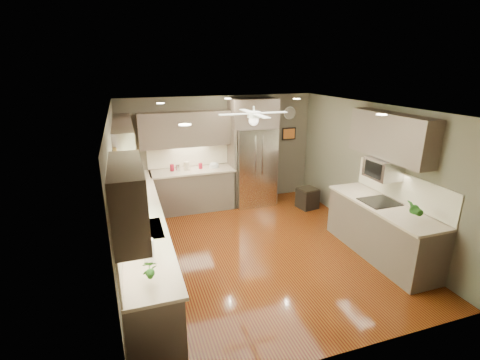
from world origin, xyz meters
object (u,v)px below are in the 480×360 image
canister_d (200,166)px  potted_plant_left (150,269)px  canister_a (172,168)px  microwave (383,168)px  canister_c (187,166)px  paper_towel (148,251)px  stool (307,198)px  potted_plant_right (415,209)px  refrigerator (253,154)px  canister_b (178,168)px  bowl (214,167)px  soap_bottle (131,215)px

canister_d → potted_plant_left: 4.28m
canister_a → microwave: microwave is taller
canister_d → microwave: microwave is taller
potted_plant_left → canister_d: bearing=70.7°
canister_c → paper_towel: size_ratio=0.63×
stool → paper_towel: size_ratio=1.48×
canister_d → stool: canister_d is taller
canister_d → stool: (2.30, -0.79, -0.76)m
potted_plant_right → refrigerator: refrigerator is taller
canister_d → potted_plant_right: potted_plant_right is taller
canister_b → stool: bearing=-15.2°
bowl → microwave: 3.57m
paper_towel → canister_b: bearing=76.0°
canister_a → canister_b: size_ratio=0.94×
canister_a → potted_plant_left: size_ratio=0.47×
potted_plant_right → refrigerator: 3.79m
soap_bottle → potted_plant_right: size_ratio=0.52×
stool → refrigerator: bearing=147.1°
canister_b → refrigerator: (1.73, -0.06, 0.18)m
canister_b → canister_c: (0.19, 0.00, 0.02)m
canister_d → soap_bottle: bearing=-123.1°
refrigerator → canister_a: bearing=177.5°
canister_a → refrigerator: (1.85, -0.08, 0.17)m
canister_b → paper_towel: (-0.90, -3.62, 0.07)m
canister_c → bowl: canister_c is taller
canister_b → microwave: microwave is taller
canister_d → soap_bottle: 2.86m
potted_plant_left → stool: size_ratio=0.64×
microwave → canister_a: bearing=138.7°
canister_a → bowl: size_ratio=0.67×
canister_d → paper_towel: (-1.41, -3.64, 0.08)m
bowl → paper_towel: size_ratio=0.67×
refrigerator → paper_towel: 4.42m
canister_a → canister_b: canister_a is taller
paper_towel → microwave: bearing=12.1°
canister_a → paper_towel: (-0.77, -3.64, 0.06)m
potted_plant_left → microwave: (3.97, 1.25, 0.39)m
potted_plant_right → refrigerator: size_ratio=0.14×
canister_a → canister_b: (0.12, -0.02, -0.01)m
potted_plant_right → paper_towel: bearing=179.6°
potted_plant_left → potted_plant_right: bearing=5.5°
canister_b → potted_plant_right: bearing=-51.0°
canister_a → canister_c: size_ratio=0.71×
canister_c → canister_d: size_ratio=1.56×
canister_c → soap_bottle: size_ratio=1.13×
soap_bottle → paper_towel: bearing=-83.0°
soap_bottle → refrigerator: size_ratio=0.07×
canister_c → canister_d: (0.31, 0.02, -0.03)m
stool → bowl: bearing=160.3°
potted_plant_right → bowl: bearing=120.8°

